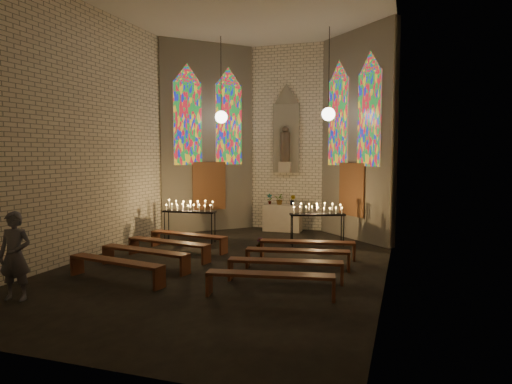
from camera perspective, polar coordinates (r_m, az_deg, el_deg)
floor at (r=12.18m, az=-3.45°, el=-9.00°), size 12.00×12.00×0.00m
room at (r=15.03m, az=1.32°, el=7.90°), size 8.22×12.43×7.00m
altar at (r=17.18m, az=3.34°, el=-3.25°), size 1.40×0.60×1.00m
flower_vase_left at (r=17.26m, az=1.70°, el=-0.86°), size 0.25×0.21×0.40m
flower_vase_center at (r=17.11m, az=3.00°, el=-0.89°), size 0.42×0.38×0.41m
flower_vase_right at (r=16.97m, az=4.60°, el=-1.00°), size 0.24×0.21×0.38m
aisle_flower_pot at (r=13.91m, az=0.46°, el=-6.48°), size 0.26×0.26×0.36m
votive_stand_left at (r=15.14m, az=-8.32°, el=-2.07°), size 1.78×0.57×1.29m
votive_stand_right at (r=14.51m, az=7.68°, el=-2.43°), size 1.76×1.00×1.27m
pew_left_0 at (r=13.99m, az=-8.49°, el=-5.54°), size 2.63×0.80×0.50m
pew_right_0 at (r=12.78m, az=6.44°, el=-6.50°), size 2.63×0.80×0.50m
pew_left_1 at (r=12.95m, az=-10.91°, el=-6.41°), size 2.63×0.80×0.50m
pew_right_1 at (r=11.63m, az=5.20°, el=-7.62°), size 2.63×0.80×0.50m
pew_left_2 at (r=11.94m, az=-13.75°, el=-7.41°), size 2.63×0.80×0.50m
pew_right_2 at (r=10.50m, az=3.68°, el=-8.98°), size 2.63×0.80×0.50m
pew_left_3 at (r=10.97m, az=-17.12°, el=-8.58°), size 2.63×0.80×0.50m
pew_right_3 at (r=9.38m, az=1.77°, el=-10.65°), size 2.63×0.80×0.50m
visitor at (r=10.30m, az=-27.91°, el=-7.07°), size 0.73×0.57×1.77m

